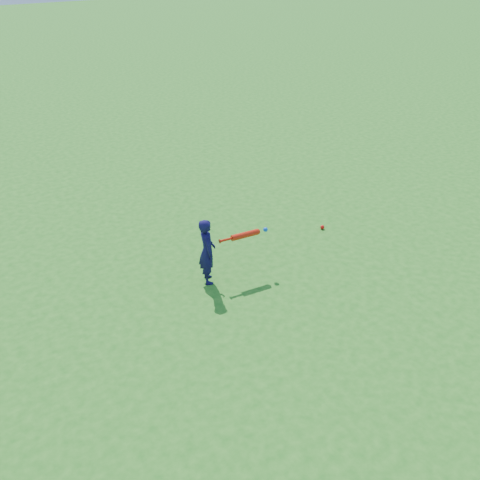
{
  "coord_description": "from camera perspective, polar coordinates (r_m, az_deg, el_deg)",
  "views": [
    {
      "loc": [
        -3.15,
        -4.79,
        4.11
      ],
      "look_at": [
        0.53,
        0.46,
        0.51
      ],
      "focal_mm": 40.0,
      "sensor_mm": 36.0,
      "label": 1
    }
  ],
  "objects": [
    {
      "name": "bat_swing",
      "position": [
        7.3,
        0.73,
        0.6
      ],
      "size": [
        0.74,
        0.15,
        0.08
      ],
      "rotation": [
        0.0,
        0.0,
        -0.12
      ],
      "color": "red",
      "rests_on": "ground"
    },
    {
      "name": "ground",
      "position": [
        7.05,
        -1.38,
        -6.35
      ],
      "size": [
        80.0,
        80.0,
        0.0
      ],
      "primitive_type": "plane",
      "color": "#1F6A19",
      "rests_on": "ground"
    },
    {
      "name": "child",
      "position": [
        7.18,
        -3.53,
        -1.2
      ],
      "size": [
        0.33,
        0.4,
        0.94
      ],
      "primitive_type": "imported",
      "rotation": [
        0.0,
        0.0,
        1.2
      ],
      "color": "#120D3F",
      "rests_on": "ground"
    },
    {
      "name": "ground_ball_red",
      "position": [
        8.81,
        8.77,
        1.37
      ],
      "size": [
        0.07,
        0.07,
        0.07
      ],
      "primitive_type": "sphere",
      "color": "red",
      "rests_on": "ground"
    }
  ]
}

